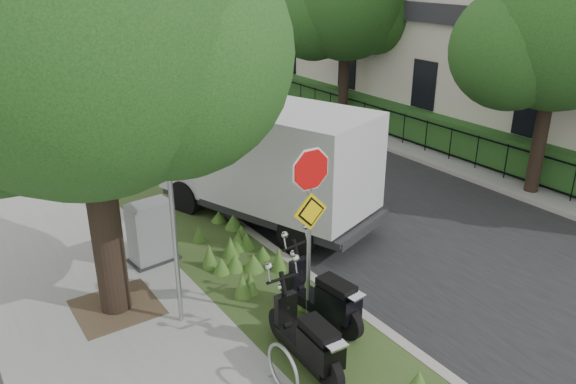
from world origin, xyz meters
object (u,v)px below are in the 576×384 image
Objects in this scene: sign_assembly at (310,202)px; box_truck at (270,160)px; scooter_far at (328,302)px; scooter_near at (312,346)px; utility_cabinet at (152,233)px.

sign_assembly is 4.32m from box_truck.
scooter_far is 0.34× the size of box_truck.
scooter_near is 4.60m from utility_cabinet.
sign_assembly is 1.67× the size of scooter_far.
scooter_far is at bearing -57.01° from sign_assembly.
utility_cabinet reaches higher than scooter_near.
box_truck is (1.71, 3.90, -0.75)m from sign_assembly.
utility_cabinet is at bearing 98.60° from scooter_near.
box_truck is (1.52, 4.19, 1.01)m from scooter_far.
scooter_far is at bearing -67.16° from utility_cabinet.
scooter_near is (-0.71, -1.06, -1.76)m from sign_assembly.
sign_assembly reaches higher than scooter_far.
utility_cabinet is (-1.59, 3.78, 0.16)m from scooter_far.
scooter_far is at bearing -109.92° from box_truck.
sign_assembly is 2.54× the size of utility_cabinet.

